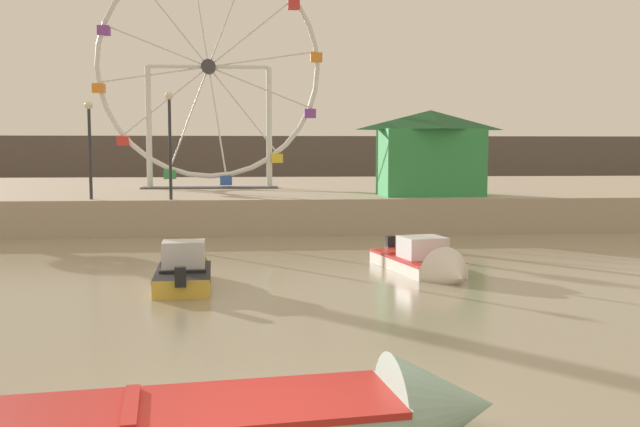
# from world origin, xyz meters

# --- Properties ---
(quay_promenade) EXTENTS (110.00, 22.81, 1.38)m
(quay_promenade) POSITION_xyz_m (0.00, 31.09, 0.69)
(quay_promenade) COLOR tan
(quay_promenade) RESTS_ON ground_plane
(distant_town_skyline) EXTENTS (140.00, 3.00, 4.40)m
(distant_town_skyline) POSITION_xyz_m (0.00, 53.65, 2.20)
(distant_town_skyline) COLOR #564C47
(distant_town_skyline) RESTS_ON ground_plane
(motorboat_white_red_stripe) EXTENTS (2.24, 4.57, 1.42)m
(motorboat_white_red_stripe) POSITION_xyz_m (4.35, 10.97, 0.27)
(motorboat_white_red_stripe) COLOR silver
(motorboat_white_red_stripe) RESTS_ON ground_plane
(motorboat_seafoam) EXTENTS (6.16, 2.18, 1.38)m
(motorboat_seafoam) POSITION_xyz_m (0.21, 0.40, 0.29)
(motorboat_seafoam) COLOR #93BCAD
(motorboat_seafoam) RESTS_ON ground_plane
(motorboat_mustard_yellow) EXTENTS (1.48, 3.84, 1.46)m
(motorboat_mustard_yellow) POSITION_xyz_m (-1.93, 10.36, 0.31)
(motorboat_mustard_yellow) COLOR gold
(motorboat_mustard_yellow) RESTS_ON ground_plane
(ferris_wheel_white_frame) EXTENTS (11.01, 1.20, 11.28)m
(ferris_wheel_white_frame) POSITION_xyz_m (-2.52, 28.01, 7.05)
(ferris_wheel_white_frame) COLOR silver
(ferris_wheel_white_frame) RESTS_ON quay_promenade
(carnival_booth_green_kiosk) EXTENTS (4.56, 2.90, 3.51)m
(carnival_booth_green_kiosk) POSITION_xyz_m (6.95, 21.82, 3.20)
(carnival_booth_green_kiosk) COLOR #33934C
(carnival_booth_green_kiosk) RESTS_ON quay_promenade
(promenade_lamp_near) EXTENTS (0.32, 0.32, 4.07)m
(promenade_lamp_near) POSITION_xyz_m (-3.45, 20.16, 4.03)
(promenade_lamp_near) COLOR #2D2D33
(promenade_lamp_near) RESTS_ON quay_promenade
(promenade_lamp_far) EXTENTS (0.32, 0.32, 3.73)m
(promenade_lamp_far) POSITION_xyz_m (-6.51, 20.57, 3.83)
(promenade_lamp_far) COLOR #2D2D33
(promenade_lamp_far) RESTS_ON quay_promenade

